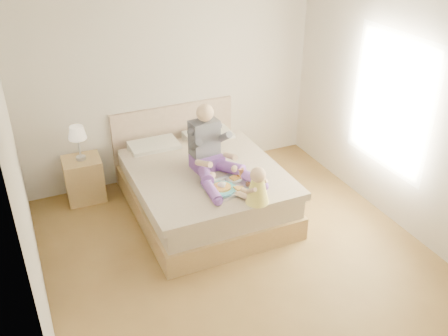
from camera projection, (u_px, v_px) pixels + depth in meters
name	position (u px, v px, depth m)	size (l,w,h in m)	color
room	(249.00, 129.00, 4.76)	(4.02, 4.22, 2.71)	brown
bed	(201.00, 185.00, 6.17)	(1.70, 2.18, 1.00)	#9B7B48
nightstand	(84.00, 179.00, 6.36)	(0.48, 0.43, 0.57)	#9B7B48
lamp	(77.00, 135.00, 6.05)	(0.22, 0.22, 0.45)	silver
adult	(212.00, 154.00, 5.74)	(0.70, 1.02, 0.83)	#683C97
tray	(229.00, 184.00, 5.54)	(0.59, 0.51, 0.15)	silver
baby	(257.00, 188.00, 5.22)	(0.33, 0.37, 0.42)	#F7E84E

